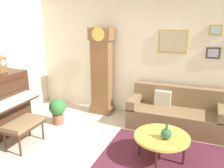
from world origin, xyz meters
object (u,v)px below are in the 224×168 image
at_px(piano_bench, 24,125).
at_px(green_jug, 166,134).
at_px(couch, 175,113).
at_px(mantel_clock, 1,64).
at_px(grandfather_clock, 102,74).
at_px(potted_plant, 58,110).
at_px(coffee_table, 162,137).

bearing_deg(piano_bench, green_jug, 8.96).
xyz_separation_m(couch, mantel_clock, (-3.19, -1.36, 1.06)).
xyz_separation_m(grandfather_clock, potted_plant, (-0.64, -0.92, -0.64)).
xyz_separation_m(grandfather_clock, green_jug, (1.77, -1.53, -0.44)).
xyz_separation_m(piano_bench, potted_plant, (0.02, 0.99, -0.08)).
height_order(grandfather_clock, couch, grandfather_clock).
xyz_separation_m(couch, potted_plant, (-2.39, -0.76, 0.01)).
height_order(piano_bench, coffee_table, piano_bench).
relative_size(piano_bench, green_jug, 2.92).
xyz_separation_m(piano_bench, green_jug, (2.43, 0.38, 0.12)).
height_order(coffee_table, mantel_clock, mantel_clock).
xyz_separation_m(coffee_table, mantel_clock, (-3.13, -0.07, 0.97)).
height_order(mantel_clock, green_jug, mantel_clock).
distance_m(couch, potted_plant, 2.50).
height_order(couch, coffee_table, couch).
bearing_deg(grandfather_clock, green_jug, -40.97).
height_order(grandfather_clock, potted_plant, grandfather_clock).
bearing_deg(potted_plant, piano_bench, -91.31).
relative_size(grandfather_clock, coffee_table, 2.31).
relative_size(piano_bench, coffee_table, 0.80).
distance_m(couch, coffee_table, 1.29).
bearing_deg(mantel_clock, potted_plant, 36.77).
xyz_separation_m(grandfather_clock, mantel_clock, (-1.44, -1.52, 0.41)).
height_order(couch, potted_plant, couch).
relative_size(couch, potted_plant, 3.39).
bearing_deg(grandfather_clock, potted_plant, -124.56).
distance_m(piano_bench, green_jug, 2.46).
bearing_deg(potted_plant, mantel_clock, -143.23).
bearing_deg(potted_plant, coffee_table, -12.86).
bearing_deg(green_jug, couch, 90.71).
relative_size(piano_bench, mantel_clock, 1.84).
bearing_deg(couch, potted_plant, -162.39).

